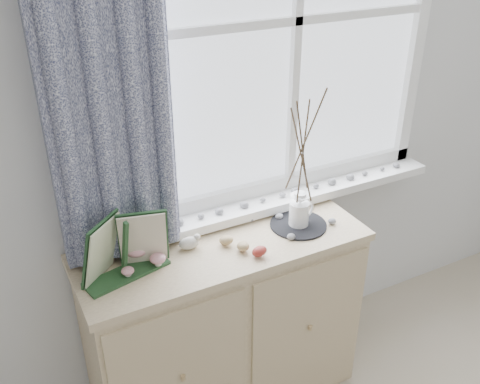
{
  "coord_description": "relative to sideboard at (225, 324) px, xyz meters",
  "views": [
    {
      "loc": [
        -0.92,
        0.13,
        2.07
      ],
      "look_at": [
        -0.1,
        1.7,
        1.1
      ],
      "focal_mm": 40.0,
      "sensor_mm": 36.0,
      "label": 1
    }
  ],
  "objects": [
    {
      "name": "songbird_figurine",
      "position": [
        -0.14,
        0.04,
        0.45
      ],
      "size": [
        0.11,
        0.06,
        0.06
      ],
      "primitive_type": null,
      "rotation": [
        0.0,
        0.0,
        -0.06
      ],
      "color": "beige",
      "rests_on": "sideboard"
    },
    {
      "name": "sideboard",
      "position": [
        0.0,
        0.0,
        0.0
      ],
      "size": [
        1.2,
        0.45,
        0.85
      ],
      "color": "beige",
      "rests_on": "ground"
    },
    {
      "name": "sideboard_pebbles",
      "position": [
        0.3,
        0.0,
        0.44
      ],
      "size": [
        0.34,
        0.23,
        0.03
      ],
      "color": "gray",
      "rests_on": "sideboard"
    },
    {
      "name": "botanical_book",
      "position": [
        -0.41,
        -0.04,
        0.55
      ],
      "size": [
        0.4,
        0.21,
        0.26
      ],
      "primitive_type": null,
      "rotation": [
        0.0,
        0.0,
        0.23
      ],
      "color": "#204322",
      "rests_on": "sideboard"
    },
    {
      "name": "twig_pitcher",
      "position": [
        0.35,
        -0.02,
        0.79
      ],
      "size": [
        0.29,
        0.29,
        0.64
      ],
      "rotation": [
        0.0,
        0.0,
        0.32
      ],
      "color": "white",
      "rests_on": "crocheted_doily"
    },
    {
      "name": "toadstool_cluster",
      "position": [
        -0.34,
        0.02,
        0.47
      ],
      "size": [
        0.18,
        0.15,
        0.08
      ],
      "color": "beige",
      "rests_on": "sideboard"
    },
    {
      "name": "wooden_eggs",
      "position": [
        0.05,
        -0.08,
        0.45
      ],
      "size": [
        0.13,
        0.17,
        0.06
      ],
      "color": "tan",
      "rests_on": "sideboard"
    },
    {
      "name": "crocheted_doily",
      "position": [
        0.34,
        -0.02,
        0.43
      ],
      "size": [
        0.24,
        0.24,
        0.01
      ],
      "primitive_type": "cylinder",
      "color": "black",
      "rests_on": "sideboard"
    }
  ]
}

